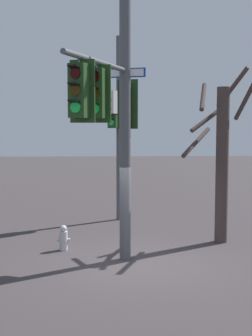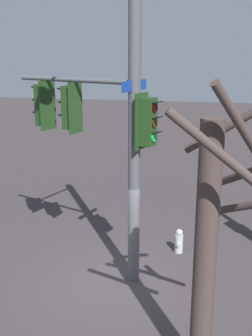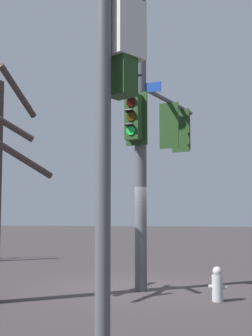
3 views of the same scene
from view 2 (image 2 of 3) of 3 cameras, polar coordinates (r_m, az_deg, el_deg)
The scene contains 4 objects.
ground_plane at distance 10.98m, azimuth -1.49°, elevation -15.51°, with size 80.00×80.00×0.00m, color #373133.
main_signal_pole_assembly at distance 9.87m, azimuth -2.02°, elevation 8.85°, with size 3.78×4.06×8.61m.
fire_hydrant at distance 12.37m, azimuth 7.32°, elevation -10.02°, with size 0.38×0.24×0.73m.
bare_tree_behind_pole at distance 7.07m, azimuth 11.47°, elevation -10.09°, with size 2.17×1.95×5.36m.
Camera 2 is at (9.13, 2.17, 5.72)m, focal length 44.12 mm.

